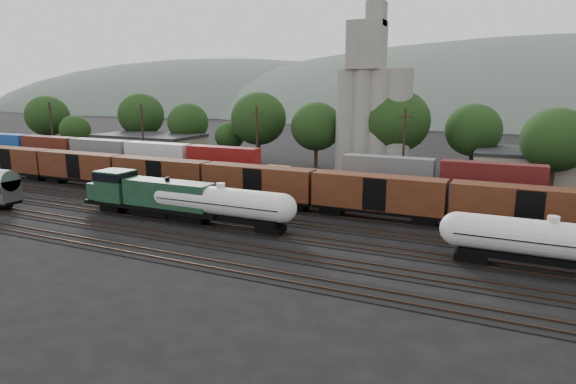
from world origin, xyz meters
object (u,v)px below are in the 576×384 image
at_px(orange_locomotive, 303,184).
at_px(grain_silo, 372,109).
at_px(tank_car_a, 221,203).
at_px(green_locomotive, 146,194).

distance_m(orange_locomotive, grain_silo, 27.53).
distance_m(tank_car_a, grain_silo, 42.17).
distance_m(green_locomotive, tank_car_a, 10.32).
relative_size(green_locomotive, orange_locomotive, 1.12).
distance_m(green_locomotive, orange_locomotive, 20.16).
distance_m(green_locomotive, grain_silo, 44.56).
height_order(green_locomotive, grain_silo, grain_silo).
height_order(orange_locomotive, grain_silo, grain_silo).
bearing_deg(green_locomotive, tank_car_a, -0.00).
xyz_separation_m(tank_car_a, orange_locomotive, (3.14, 15.00, -0.35)).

